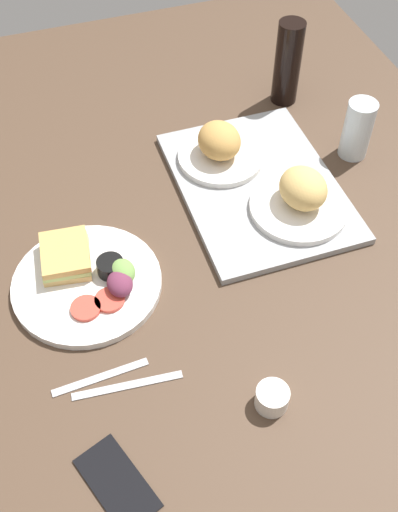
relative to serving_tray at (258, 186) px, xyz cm
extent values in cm
cube|color=#4C3828|center=(15.17, -22.34, -2.30)|extent=(190.00, 150.00, 3.00)
cube|color=#9EA0A3|center=(0.00, 0.00, 0.00)|extent=(45.08, 33.10, 1.60)
cylinder|color=white|center=(-10.00, -5.00, 1.50)|extent=(19.32, 19.32, 1.40)
ellipsoid|color=tan|center=(-10.40, -5.33, 5.89)|extent=(10.82, 9.35, 7.38)
cylinder|color=white|center=(10.00, 5.00, 1.50)|extent=(20.55, 20.55, 1.40)
ellipsoid|color=#DBB266|center=(9.20, 5.80, 5.99)|extent=(11.11, 9.60, 7.58)
cylinder|color=white|center=(14.26, -40.95, 0.00)|extent=(28.55, 28.55, 1.60)
cube|color=#DBB266|center=(8.55, -43.52, 1.50)|extent=(12.23, 10.56, 1.40)
cube|color=#B2C66B|center=(8.55, -43.52, 2.70)|extent=(12.07, 10.34, 1.00)
cube|color=tan|center=(8.55, -43.52, 3.90)|extent=(11.83, 10.04, 1.40)
cylinder|color=#D14738|center=(20.68, -42.38, 1.20)|extent=(5.60, 5.60, 0.80)
cylinder|color=#D14738|center=(20.26, -37.81, 1.20)|extent=(5.60, 5.60, 0.80)
cylinder|color=black|center=(13.55, -35.95, 2.30)|extent=(5.20, 5.20, 3.00)
cylinder|color=#EFEACC|center=(13.55, -35.95, 3.40)|extent=(4.26, 4.26, 0.60)
ellipsoid|color=#729E4C|center=(15.69, -34.10, 2.60)|extent=(6.00, 4.80, 3.60)
ellipsoid|color=#6B2D47|center=(18.26, -35.24, 2.60)|extent=(6.00, 4.80, 3.60)
cylinder|color=silver|center=(-3.81, 25.04, 6.16)|extent=(6.50, 6.50, 13.91)
cylinder|color=black|center=(-27.71, 18.25, 9.63)|extent=(6.40, 6.40, 20.87)
cylinder|color=silver|center=(48.03, -17.09, 1.20)|extent=(5.60, 5.60, 4.00)
cube|color=#B7B7BC|center=(34.26, -42.95, -0.55)|extent=(2.32, 17.05, 0.50)
cube|color=#B7B7BC|center=(37.26, -38.95, -0.55)|extent=(3.16, 19.05, 0.50)
cube|color=black|center=(52.74, -44.57, -0.40)|extent=(16.00, 11.71, 0.80)
camera|label=1|loc=(87.36, -43.04, 93.75)|focal=42.97mm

